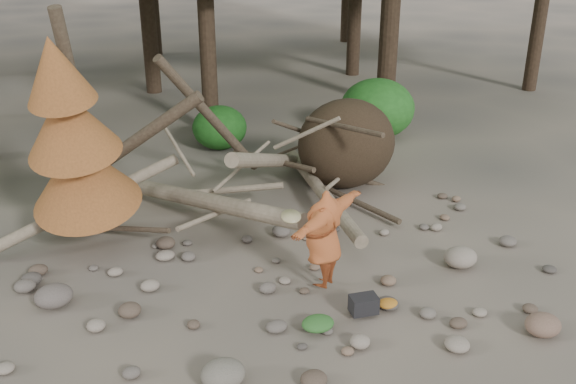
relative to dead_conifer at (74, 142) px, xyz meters
name	(u,v)px	position (x,y,z in m)	size (l,w,h in m)	color
ground	(328,311)	(3.12, -3.37, -2.11)	(120.00, 120.00, 0.00)	#514C44
deadfall_pile	(324,150)	(5.13, 0.87, -1.16)	(8.55, 5.24, 3.30)	#332619
dead_conifer	(74,142)	(0.00, 0.00, 0.00)	(2.06, 2.16, 4.35)	#4C3F30
bush_mid	(220,128)	(3.92, 4.43, -1.55)	(1.40, 1.40, 1.12)	#1F5D1A
bush_right	(377,108)	(8.12, 3.63, -1.31)	(2.00, 2.00, 1.60)	#276E22
frisbee_thrower	(324,239)	(3.33, -2.76, -1.20)	(2.01, 1.61, 1.69)	#AE5127
backpack	(363,308)	(3.56, -3.70, -1.97)	(0.41, 0.27, 0.27)	black
cloth_green	(318,326)	(2.74, -3.79, -2.02)	(0.49, 0.41, 0.18)	#2B5F26
cloth_orange	(388,306)	(3.98, -3.71, -2.05)	(0.32, 0.26, 0.12)	#B46F1E
boulder_front_left	(223,374)	(1.11, -4.35, -1.94)	(0.59, 0.53, 0.35)	slate
boulder_front_right	(543,325)	(5.70, -5.15, -1.95)	(0.53, 0.48, 0.32)	#785B4B
boulder_mid_right	(461,257)	(5.83, -3.07, -1.94)	(0.58, 0.53, 0.35)	gray
boulder_mid_left	(54,296)	(-0.72, -1.55, -1.94)	(0.59, 0.53, 0.35)	#605750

